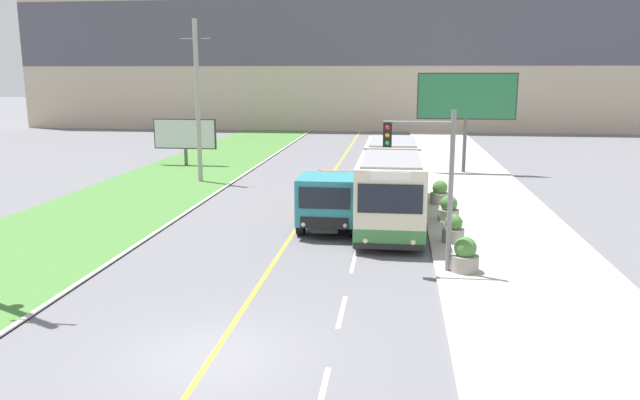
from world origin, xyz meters
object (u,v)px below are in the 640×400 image
object	(u,v)px
traffic_light_mast	(430,170)
city_bus	(392,183)
car_distant	(394,168)
planter_round_near	(465,256)
utility_pole_far	(198,101)
planter_round_second	(453,230)
planter_round_far	(440,193)
planter_round_third	(449,209)
dump_truck	(330,200)
billboard_small	(185,135)
billboard_large	(467,99)

from	to	relation	value
traffic_light_mast	city_bus	bearing A→B (deg)	99.15
car_distant	planter_round_near	bearing A→B (deg)	-82.51
utility_pole_far	planter_round_second	size ratio (longest dim) A/B	8.79
utility_pole_far	planter_round_far	size ratio (longest dim) A/B	8.24
planter_round_third	planter_round_far	distance (m)	3.65
dump_truck	billboard_small	distance (m)	21.00
traffic_light_mast	billboard_large	world-z (taller)	billboard_large
traffic_light_mast	planter_round_second	world-z (taller)	traffic_light_mast
billboard_small	planter_round_third	size ratio (longest dim) A/B	4.07
utility_pole_far	planter_round_near	world-z (taller)	utility_pole_far
car_distant	billboard_large	distance (m)	6.71
traffic_light_mast	car_distant	bearing A→B (deg)	93.72
planter_round_near	planter_round_third	xyz separation A→B (m)	(0.04, 7.29, -0.02)
billboard_small	dump_truck	bearing A→B (deg)	-54.49
traffic_light_mast	planter_round_near	xyz separation A→B (m)	(1.24, 0.01, -2.82)
utility_pole_far	planter_round_far	xyz separation A→B (m)	(13.97, -5.17, -4.24)
city_bus	planter_round_far	distance (m)	4.09
billboard_large	planter_round_far	xyz separation A→B (m)	(-2.20, -10.40, -4.26)
dump_truck	city_bus	bearing A→B (deg)	42.06
utility_pole_far	billboard_small	xyz separation A→B (m)	(-3.12, 6.45, -2.64)
planter_round_third	planter_round_far	world-z (taller)	planter_round_far
city_bus	billboard_large	distance (m)	14.67
planter_round_near	traffic_light_mast	bearing A→B (deg)	-179.68
utility_pole_far	planter_round_near	size ratio (longest dim) A/B	8.29
billboard_small	planter_round_near	xyz separation A→B (m)	(17.20, -22.55, -1.61)
planter_round_near	billboard_small	bearing A→B (deg)	127.34
planter_round_far	billboard_small	bearing A→B (deg)	145.77
city_bus	planter_round_third	bearing A→B (deg)	-10.67
utility_pole_far	planter_round_near	bearing A→B (deg)	-48.83
dump_truck	traffic_light_mast	world-z (taller)	traffic_light_mast
billboard_large	utility_pole_far	bearing A→B (deg)	-162.09
dump_truck	traffic_light_mast	xyz separation A→B (m)	(3.78, -5.49, 2.20)
traffic_light_mast	billboard_large	distance (m)	21.64
planter_round_second	car_distant	bearing A→B (deg)	99.03
billboard_large	billboard_small	bearing A→B (deg)	176.37
planter_round_second	planter_round_far	world-z (taller)	planter_round_far
billboard_large	planter_round_third	world-z (taller)	billboard_large
billboard_large	planter_round_near	world-z (taller)	billboard_large
dump_truck	planter_round_near	world-z (taller)	dump_truck
dump_truck	utility_pole_far	xyz separation A→B (m)	(-9.06, 10.62, 3.62)
planter_round_near	planter_round_third	size ratio (longest dim) A/B	1.04
city_bus	dump_truck	xyz separation A→B (m)	(-2.53, -2.28, -0.41)
traffic_light_mast	planter_round_far	world-z (taller)	traffic_light_mast
utility_pole_far	traffic_light_mast	xyz separation A→B (m)	(12.85, -16.11, -1.42)
billboard_large	planter_round_second	size ratio (longest dim) A/B	5.97
dump_truck	planter_round_near	bearing A→B (deg)	-47.51
car_distant	utility_pole_far	world-z (taller)	utility_pole_far
billboard_large	planter_round_third	distance (m)	14.82
planter_round_far	car_distant	bearing A→B (deg)	106.82
dump_truck	car_distant	world-z (taller)	dump_truck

